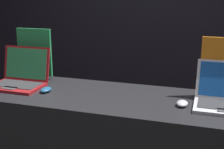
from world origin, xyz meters
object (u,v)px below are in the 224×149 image
at_px(laptop_front, 20,77).
at_px(mouse_back, 182,103).
at_px(mouse_front, 46,90).
at_px(promo_stand_front, 35,55).

xyz_separation_m(laptop_front, mouse_back, (1.19, -0.07, -0.05)).
distance_m(mouse_front, promo_stand_front, 0.43).
xyz_separation_m(mouse_front, promo_stand_front, (-0.26, 0.30, 0.17)).
bearing_deg(laptop_front, promo_stand_front, 90.00).
height_order(mouse_front, mouse_back, mouse_back).
bearing_deg(mouse_back, promo_stand_front, 166.38).
bearing_deg(mouse_front, laptop_front, 162.70).
bearing_deg(mouse_front, mouse_back, 0.70).
xyz_separation_m(promo_stand_front, mouse_back, (1.19, -0.29, -0.17)).
height_order(laptop_front, mouse_back, laptop_front).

